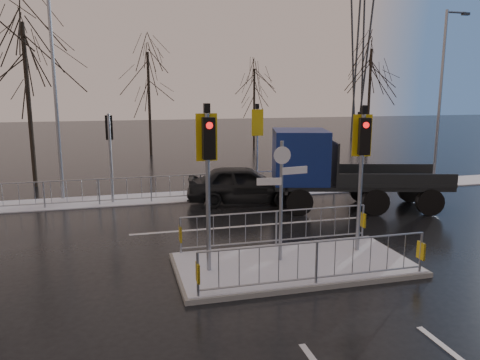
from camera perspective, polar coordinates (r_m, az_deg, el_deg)
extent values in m
plane|color=black|center=(12.22, 6.55, -10.49)|extent=(120.00, 120.00, 0.00)
cube|color=white|center=(20.13, -2.31, -1.75)|extent=(30.00, 2.00, 0.04)
cube|color=silver|center=(15.63, 1.50, -5.58)|extent=(8.00, 0.15, 0.01)
cube|color=slate|center=(12.20, 6.56, -10.22)|extent=(6.00, 3.00, 0.12)
cube|color=white|center=(12.18, 6.57, -9.89)|extent=(5.85, 2.85, 0.03)
cube|color=gold|center=(10.06, -5.17, -11.19)|extent=(0.05, 0.28, 0.42)
cube|color=gold|center=(12.11, 21.20, -8.03)|extent=(0.05, 0.28, 0.42)
cube|color=gold|center=(12.63, -7.28, -6.56)|extent=(0.05, 0.28, 0.42)
cube|color=gold|center=(14.32, 14.75, -4.73)|extent=(0.05, 0.28, 0.42)
cylinder|color=gray|center=(11.04, -3.93, -1.81)|extent=(0.11, 0.11, 3.80)
cube|color=black|center=(10.64, -3.84, 5.08)|extent=(0.28, 0.22, 0.95)
cylinder|color=red|center=(10.51, -3.75, 6.65)|extent=(0.16, 0.04, 0.16)
cube|color=gold|center=(10.89, -4.09, 5.21)|extent=(0.50, 0.03, 1.10)
cube|color=black|center=(10.77, -4.07, 8.72)|extent=(0.14, 0.14, 0.22)
cylinder|color=gray|center=(12.85, 14.44, -0.54)|extent=(0.11, 0.11, 3.70)
cube|color=black|center=(12.49, 14.93, 5.15)|extent=(0.33, 0.28, 0.95)
cylinder|color=red|center=(12.36, 15.12, 6.48)|extent=(0.16, 0.08, 0.16)
cube|color=gold|center=(12.73, 14.64, 5.27)|extent=(0.49, 0.16, 1.10)
cube|color=black|center=(12.62, 14.87, 8.27)|extent=(0.14, 0.14, 0.22)
cylinder|color=gray|center=(11.80, 5.02, -2.74)|extent=(0.09, 0.09, 3.10)
cube|color=silver|center=(11.75, 6.69, 1.17)|extent=(0.70, 0.14, 0.18)
cube|color=silver|center=(11.58, 3.57, -0.19)|extent=(0.62, 0.15, 0.18)
cylinder|color=silver|center=(11.54, 5.17, 3.03)|extent=(0.44, 0.03, 0.44)
cylinder|color=gray|center=(19.07, -15.49, 2.55)|extent=(0.11, 0.11, 3.50)
cube|color=black|center=(19.12, -15.67, 6.18)|extent=(0.28, 0.22, 0.95)
cylinder|color=red|center=(19.20, -15.72, 7.10)|extent=(0.16, 0.04, 0.16)
cylinder|color=gray|center=(19.89, 2.06, 3.42)|extent=(0.11, 0.11, 3.60)
cube|color=black|center=(19.94, 1.94, 7.05)|extent=(0.28, 0.22, 0.95)
cylinder|color=red|center=(20.02, 1.85, 7.93)|extent=(0.16, 0.04, 0.16)
cube|color=gold|center=(19.70, 2.15, 7.00)|extent=(0.50, 0.03, 1.10)
cube|color=black|center=(19.73, 2.10, 8.96)|extent=(0.14, 0.14, 0.22)
cylinder|color=gray|center=(21.86, 14.74, 3.62)|extent=(0.11, 0.11, 3.50)
cube|color=black|center=(21.88, 14.56, 6.80)|extent=(0.33, 0.28, 0.95)
cylinder|color=red|center=(21.93, 14.40, 7.60)|extent=(0.16, 0.08, 0.16)
cube|color=black|center=(21.71, 14.98, 8.52)|extent=(0.14, 0.14, 0.22)
imported|color=black|center=(18.55, 0.39, -0.52)|extent=(4.69, 2.55, 1.51)
cylinder|color=black|center=(16.95, 7.26, -2.65)|extent=(1.02, 0.54, 0.97)
cylinder|color=black|center=(18.93, 6.56, -1.19)|extent=(1.02, 0.54, 0.97)
cylinder|color=black|center=(17.47, 16.18, -2.59)|extent=(1.02, 0.54, 0.97)
cylinder|color=black|center=(19.40, 14.59, -1.18)|extent=(1.02, 0.54, 0.97)
cylinder|color=black|center=(18.09, 22.14, -2.51)|extent=(1.02, 0.54, 0.97)
cylinder|color=black|center=(19.96, 20.02, -1.16)|extent=(1.02, 0.54, 0.97)
cube|color=black|center=(18.24, 14.24, -0.42)|extent=(6.79, 3.86, 0.16)
cube|color=navy|center=(17.67, 7.32, 2.92)|extent=(2.49, 2.77, 1.95)
cube|color=black|center=(17.76, 10.38, 4.14)|extent=(0.55, 1.89, 1.07)
cube|color=#2D3033|center=(17.80, 5.36, -0.51)|extent=(0.70, 2.19, 0.34)
cube|color=black|center=(18.50, 17.48, -0.01)|extent=(4.75, 3.38, 0.12)
cube|color=black|center=(17.87, 11.19, 2.45)|extent=(0.69, 2.27, 1.46)
cylinder|color=black|center=(23.40, -24.32, 8.13)|extent=(0.20, 0.20, 7.36)
cylinder|color=black|center=(32.67, -10.99, 9.04)|extent=(0.19, 0.19, 6.90)
cylinder|color=black|center=(36.08, 1.73, 8.67)|extent=(0.16, 0.16, 5.98)
cylinder|color=black|center=(36.45, 15.45, 9.39)|extent=(0.20, 0.20, 7.36)
cylinder|color=gray|center=(24.09, 23.19, 9.03)|extent=(0.14, 0.14, 8.00)
cylinder|color=gray|center=(24.63, 24.88, 18.06)|extent=(1.00, 0.10, 0.10)
cube|color=#2D3033|center=(24.94, 25.80, 17.77)|extent=(0.35, 0.18, 0.12)
cylinder|color=gray|center=(20.21, -21.55, 9.22)|extent=(0.14, 0.14, 8.20)
cylinder|color=#2D3033|center=(47.39, 14.85, 17.37)|extent=(1.18, 1.18, 19.97)
cylinder|color=#2D3033|center=(46.83, 13.50, 17.51)|extent=(1.18, 1.18, 19.97)
cylinder|color=#2D3033|center=(46.35, 15.61, 17.49)|extent=(1.18, 1.18, 19.97)
cylinder|color=#2D3033|center=(45.77, 14.24, 17.64)|extent=(1.18, 1.18, 19.97)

